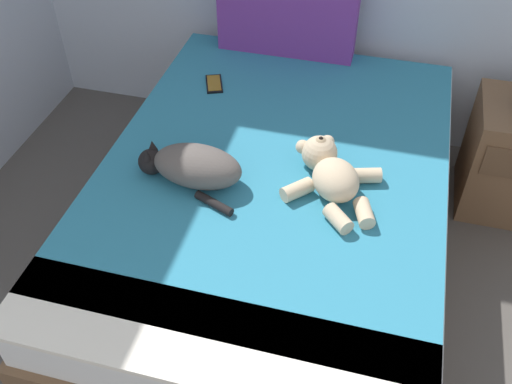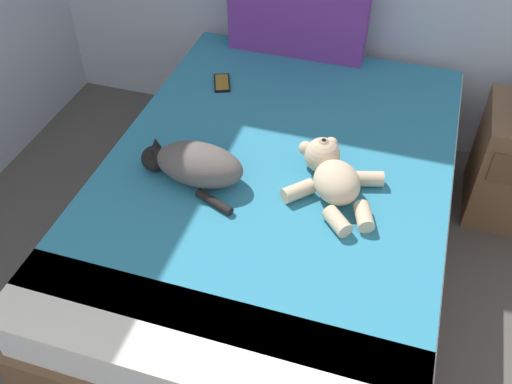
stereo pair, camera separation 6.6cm
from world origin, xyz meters
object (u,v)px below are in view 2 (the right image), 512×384
Objects in this scene: bed at (275,215)px; teddy_bear at (332,175)px; cat at (195,164)px; patterned_cushion at (298,7)px; cell_phone at (222,83)px.

teddy_bear is (0.23, -0.06, 0.33)m from bed.
patterned_cushion is at bearing 83.18° from cat.
patterned_cushion is 1.06m from cat.
bed is at bearing -80.41° from patterned_cushion.
teddy_bear is 2.70× the size of cell_phone.
teddy_bear is 0.84m from cell_phone.
bed is 11.76× the size of cell_phone.
patterned_cushion is 0.52m from cell_phone.
bed is 4.62× the size of cat.
cat is (-0.27, -0.16, 0.34)m from bed.
cat is at bearing -96.82° from patterned_cushion.
cell_phone is at bearing -123.10° from patterned_cushion.
bed is 0.69m from cell_phone.
bed is 1.02m from patterned_cushion.
bed is 2.89× the size of patterned_cushion.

